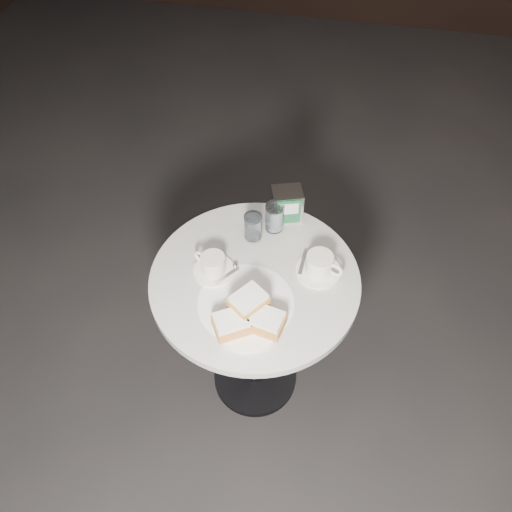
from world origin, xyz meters
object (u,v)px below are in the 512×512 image
(beignet_plate, at_px, (248,318))
(coffee_cup_right, at_px, (320,265))
(coffee_cup_left, at_px, (213,265))
(water_glass_right, at_px, (274,217))
(cafe_table, at_px, (255,310))
(water_glass_left, at_px, (253,227))
(napkin_dispenser, at_px, (287,204))

(beignet_plate, xyz_separation_m, coffee_cup_right, (0.18, 0.25, -0.00))
(coffee_cup_left, height_order, water_glass_right, water_glass_right)
(cafe_table, bearing_deg, beignet_plate, -83.79)
(water_glass_left, bearing_deg, coffee_cup_right, -23.93)
(cafe_table, height_order, coffee_cup_left, coffee_cup_left)
(cafe_table, xyz_separation_m, water_glass_right, (0.02, 0.23, 0.25))
(water_glass_right, bearing_deg, water_glass_left, -137.97)
(beignet_plate, bearing_deg, water_glass_left, 100.06)
(coffee_cup_right, bearing_deg, beignet_plate, -108.81)
(coffee_cup_left, height_order, napkin_dispenser, napkin_dispenser)
(cafe_table, distance_m, coffee_cup_right, 0.32)
(coffee_cup_right, bearing_deg, water_glass_right, 155.20)
(water_glass_right, height_order, napkin_dispenser, napkin_dispenser)
(beignet_plate, bearing_deg, water_glass_right, 89.87)
(water_glass_right, bearing_deg, cafe_table, -95.12)
(beignet_plate, distance_m, water_glass_left, 0.36)
(coffee_cup_right, relative_size, water_glass_left, 1.88)
(beignet_plate, relative_size, water_glass_left, 2.50)
(cafe_table, height_order, beignet_plate, beignet_plate)
(coffee_cup_right, relative_size, napkin_dispenser, 1.50)
(cafe_table, distance_m, napkin_dispenser, 0.40)
(coffee_cup_left, relative_size, napkin_dispenser, 1.41)
(beignet_plate, distance_m, coffee_cup_left, 0.24)
(cafe_table, xyz_separation_m, coffee_cup_right, (0.20, 0.07, 0.23))
(coffee_cup_left, bearing_deg, napkin_dispenser, 78.49)
(coffee_cup_right, distance_m, water_glass_left, 0.27)
(coffee_cup_left, distance_m, water_glass_left, 0.20)
(cafe_table, bearing_deg, water_glass_right, 84.88)
(beignet_plate, distance_m, napkin_dispenser, 0.48)
(napkin_dispenser, bearing_deg, beignet_plate, -112.89)
(coffee_cup_right, bearing_deg, water_glass_left, 173.81)
(beignet_plate, bearing_deg, napkin_dispenser, 85.94)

